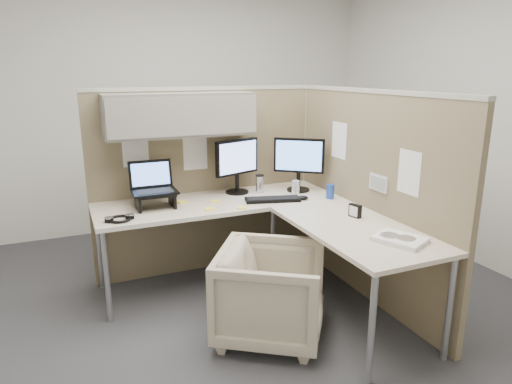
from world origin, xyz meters
name	(u,v)px	position (x,y,z in m)	size (l,w,h in m)	color
ground	(257,308)	(0.00, 0.00, 0.00)	(4.50, 4.50, 0.00)	#333338
partition_back	(195,151)	(-0.22, 0.83, 1.10)	(2.00, 0.36, 1.63)	#7F7053
partition_right	(366,195)	(0.90, -0.07, 0.82)	(0.07, 2.03, 1.63)	#7F7053
desk	(265,216)	(0.12, 0.13, 0.69)	(2.00, 1.98, 0.73)	beige
office_chair	(271,289)	(-0.06, -0.37, 0.35)	(0.68, 0.64, 0.70)	beige
monitor_left	(237,162)	(0.12, 0.70, 1.00)	(0.43, 0.20, 0.47)	black
monitor_right	(299,160)	(0.64, 0.56, 1.00)	(0.37, 0.30, 0.47)	black
laptop_station	(154,190)	(-0.63, 0.57, 0.86)	(0.34, 0.29, 0.35)	black
keyboard	(273,199)	(0.29, 0.35, 0.74)	(0.44, 0.15, 0.02)	black
mouse	(302,198)	(0.53, 0.28, 0.75)	(0.10, 0.06, 0.03)	black
travel_mug	(260,184)	(0.30, 0.63, 0.81)	(0.07, 0.07, 0.16)	silver
soda_can_green	(330,192)	(0.76, 0.22, 0.79)	(0.07, 0.07, 0.12)	#1E3FA5
soda_can_silver	(296,187)	(0.56, 0.46, 0.79)	(0.07, 0.07, 0.12)	silver
sticky_note_a	(210,209)	(-0.25, 0.33, 0.73)	(0.08, 0.08, 0.01)	yellow
sticky_note_c	(182,202)	(-0.40, 0.60, 0.73)	(0.08, 0.08, 0.01)	yellow
sticky_note_d	(215,201)	(-0.15, 0.51, 0.73)	(0.08, 0.08, 0.01)	yellow
sticky_note_b	(242,208)	(-0.01, 0.26, 0.73)	(0.08, 0.08, 0.01)	yellow
headphones	(120,219)	(-0.92, 0.33, 0.74)	(0.21, 0.18, 0.03)	black
paper_stack	(400,239)	(0.63, -0.79, 0.75)	(0.33, 0.37, 0.03)	white
desk_clock	(355,211)	(0.66, -0.27, 0.78)	(0.06, 0.10, 0.10)	black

